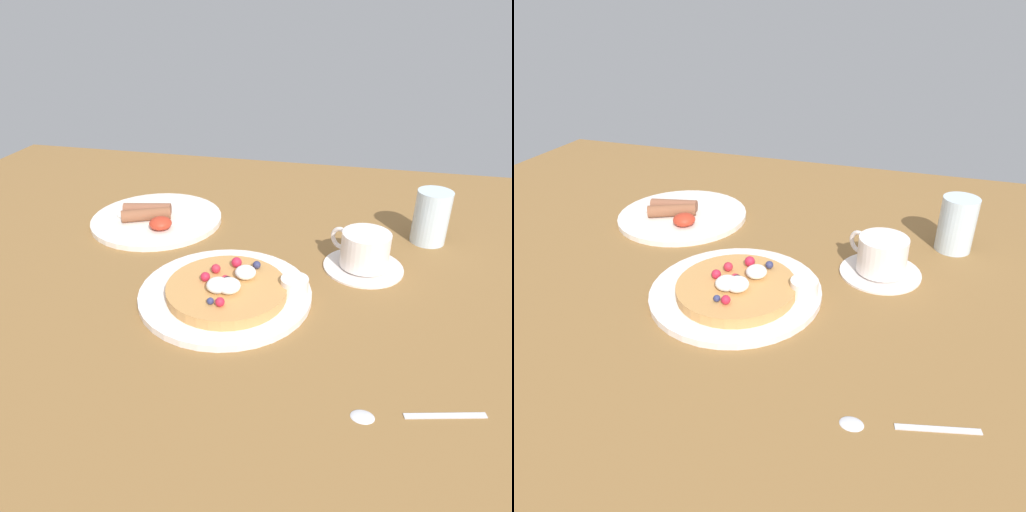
% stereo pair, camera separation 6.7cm
% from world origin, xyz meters
% --- Properties ---
extents(ground_plane, '(1.66, 1.30, 0.03)m').
position_xyz_m(ground_plane, '(0.00, 0.00, -0.01)').
color(ground_plane, brown).
extents(pancake_plate, '(0.28, 0.28, 0.01)m').
position_xyz_m(pancake_plate, '(0.02, -0.06, 0.01)').
color(pancake_plate, white).
rests_on(pancake_plate, ground_plane).
extents(pancake_with_berries, '(0.19, 0.19, 0.04)m').
position_xyz_m(pancake_with_berries, '(0.03, -0.07, 0.02)').
color(pancake_with_berries, '#C4894A').
rests_on(pancake_with_berries, pancake_plate).
extents(syrup_ramekin, '(0.04, 0.04, 0.03)m').
position_xyz_m(syrup_ramekin, '(0.13, -0.04, 0.03)').
color(syrup_ramekin, white).
rests_on(syrup_ramekin, pancake_plate).
extents(breakfast_plate, '(0.27, 0.27, 0.01)m').
position_xyz_m(breakfast_plate, '(-0.20, 0.18, 0.01)').
color(breakfast_plate, white).
rests_on(breakfast_plate, ground_plane).
extents(fried_breakfast, '(0.14, 0.11, 0.03)m').
position_xyz_m(fried_breakfast, '(-0.21, 0.17, 0.02)').
color(fried_breakfast, brown).
rests_on(fried_breakfast, breakfast_plate).
extents(coffee_saucer, '(0.14, 0.14, 0.01)m').
position_xyz_m(coffee_saucer, '(0.24, 0.08, 0.00)').
color(coffee_saucer, white).
rests_on(coffee_saucer, ground_plane).
extents(coffee_cup, '(0.11, 0.08, 0.06)m').
position_xyz_m(coffee_cup, '(0.23, 0.08, 0.04)').
color(coffee_cup, white).
rests_on(coffee_cup, coffee_saucer).
extents(teaspoon, '(0.16, 0.05, 0.01)m').
position_xyz_m(teaspoon, '(0.28, -0.26, 0.00)').
color(teaspoon, silver).
rests_on(teaspoon, ground_plane).
extents(water_glass, '(0.07, 0.07, 0.10)m').
position_xyz_m(water_glass, '(0.36, 0.22, 0.05)').
color(water_glass, silver).
rests_on(water_glass, ground_plane).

